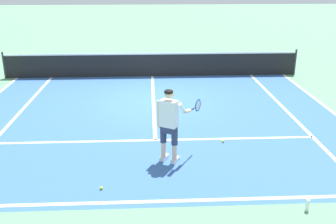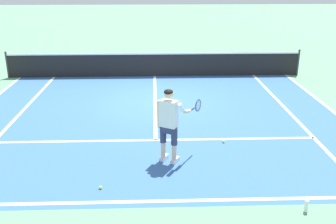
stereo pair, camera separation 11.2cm
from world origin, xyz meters
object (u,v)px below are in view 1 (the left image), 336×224
at_px(tennis_ball_near_feet, 223,141).
at_px(water_bottle, 307,205).
at_px(tennis_player, 170,121).
at_px(tennis_ball_by_baseline, 101,188).

xyz_separation_m(tennis_ball_near_feet, water_bottle, (0.97, -2.99, 0.08)).
bearing_deg(tennis_player, water_bottle, -41.00).
xyz_separation_m(tennis_player, water_bottle, (2.37, -2.06, -0.87)).
bearing_deg(tennis_ball_near_feet, tennis_player, -146.43).
xyz_separation_m(tennis_player, tennis_ball_by_baseline, (-1.42, -1.16, -0.96)).
xyz_separation_m(tennis_ball_near_feet, tennis_ball_by_baseline, (-2.82, -2.09, 0.00)).
bearing_deg(water_bottle, tennis_ball_by_baseline, 166.62).
height_order(tennis_player, tennis_ball_near_feet, tennis_player).
bearing_deg(tennis_ball_by_baseline, water_bottle, -13.38).
bearing_deg(tennis_player, tennis_ball_near_feet, 33.57).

